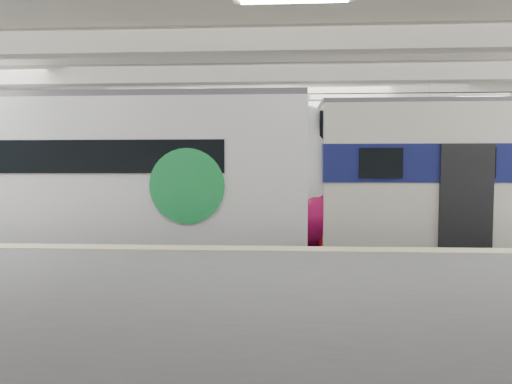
{
  "coord_description": "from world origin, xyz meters",
  "views": [
    {
      "loc": [
        -0.2,
        -11.65,
        2.7
      ],
      "look_at": [
        -0.86,
        1.0,
        2.0
      ],
      "focal_mm": 30.0,
      "sensor_mm": 36.0,
      "label": 1
    }
  ],
  "objects": [
    {
      "name": "station_hall",
      "position": [
        0.0,
        -1.74,
        3.24
      ],
      "size": [
        36.0,
        24.0,
        5.75
      ],
      "color": "black",
      "rests_on": "ground"
    },
    {
      "name": "modern_emu",
      "position": [
        -4.79,
        -0.0,
        2.29
      ],
      "size": [
        14.53,
        3.0,
        4.65
      ],
      "color": "white",
      "rests_on": "ground"
    },
    {
      "name": "far_train",
      "position": [
        -2.49,
        5.5,
        2.12
      ],
      "size": [
        12.67,
        2.61,
        4.1
      ],
      "rotation": [
        0.0,
        0.0,
        -0.0
      ],
      "color": "white",
      "rests_on": "ground"
    }
  ]
}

